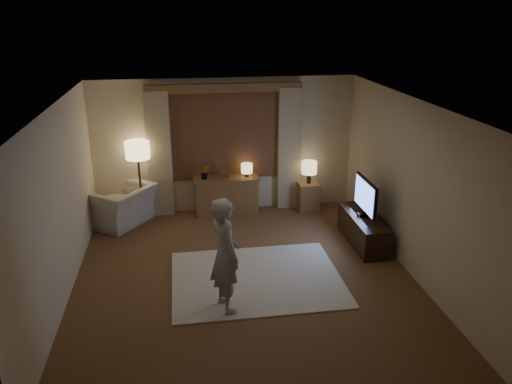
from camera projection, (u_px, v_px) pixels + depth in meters
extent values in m
cube|color=brown|center=(245.00, 277.00, 7.51)|extent=(5.00, 5.50, 0.02)
cube|color=silver|center=(243.00, 104.00, 6.59)|extent=(5.00, 5.50, 0.02)
cube|color=beige|center=(225.00, 146.00, 9.61)|extent=(5.00, 0.02, 2.60)
cube|color=beige|center=(284.00, 304.00, 4.50)|extent=(5.00, 0.02, 2.60)
cube|color=beige|center=(59.00, 207.00, 6.69)|extent=(0.02, 5.50, 2.60)
cube|color=beige|center=(411.00, 187.00, 7.41)|extent=(0.02, 5.50, 2.60)
cube|color=black|center=(225.00, 134.00, 9.49)|extent=(2.00, 0.01, 1.70)
cube|color=brown|center=(225.00, 134.00, 9.48)|extent=(2.08, 0.04, 1.78)
cube|color=tan|center=(159.00, 155.00, 9.36)|extent=(0.45, 0.12, 2.40)
cube|color=tan|center=(289.00, 150.00, 9.72)|extent=(0.45, 0.12, 2.40)
cube|color=brown|center=(224.00, 88.00, 9.13)|extent=(2.90, 0.14, 0.16)
cube|color=beige|center=(257.00, 278.00, 7.44)|extent=(2.50, 2.00, 0.02)
cube|color=brown|center=(227.00, 197.00, 9.70)|extent=(1.20, 0.40, 0.70)
cube|color=brown|center=(226.00, 175.00, 9.54)|extent=(0.16, 0.02, 0.20)
imported|color=#999999|center=(205.00, 173.00, 9.46)|extent=(0.17, 0.13, 0.30)
cylinder|color=black|center=(247.00, 176.00, 9.61)|extent=(0.08, 0.08, 0.12)
cylinder|color=#F6DA93|center=(247.00, 168.00, 9.56)|extent=(0.22, 0.22, 0.18)
cylinder|color=black|center=(143.00, 218.00, 9.58)|extent=(0.32, 0.32, 0.03)
cylinder|color=black|center=(141.00, 189.00, 9.37)|extent=(0.04, 0.04, 1.21)
cylinder|color=#F6DA93|center=(137.00, 150.00, 9.11)|extent=(0.44, 0.44, 0.32)
imported|color=beige|center=(120.00, 205.00, 9.23)|extent=(1.45, 1.48, 0.73)
cube|color=brown|center=(308.00, 196.00, 9.91)|extent=(0.40, 0.40, 0.56)
cylinder|color=black|center=(309.00, 178.00, 9.78)|extent=(0.08, 0.08, 0.20)
cylinder|color=#F6DA93|center=(309.00, 168.00, 9.70)|extent=(0.30, 0.30, 0.24)
cube|color=black|center=(363.00, 230.00, 8.49)|extent=(0.45, 1.40, 0.50)
cube|color=black|center=(364.00, 215.00, 8.39)|extent=(0.22, 0.10, 0.06)
cube|color=black|center=(366.00, 196.00, 8.27)|extent=(0.05, 0.90, 0.55)
cube|color=#5D82FF|center=(364.00, 196.00, 8.27)|extent=(0.00, 0.83, 0.49)
imported|color=#AEAAA1|center=(225.00, 255.00, 6.44)|extent=(0.54, 0.66, 1.57)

